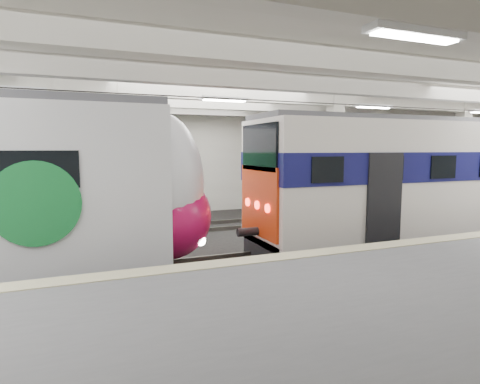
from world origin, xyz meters
name	(u,v)px	position (x,y,z in m)	size (l,w,h in m)	color
station_hall	(276,153)	(0.00, -1.74, 3.24)	(36.00, 24.00, 5.75)	black
older_rer	(429,179)	(6.83, 0.00, 2.28)	(13.13, 2.90, 4.35)	white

